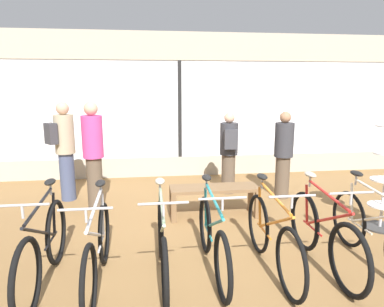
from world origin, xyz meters
The scene contains 14 objects.
ground_plane centered at (0.00, 0.00, 0.00)m, with size 24.00×24.00×0.00m, color olive.
shop_back_wall centered at (0.00, 3.79, 1.64)m, with size 12.00×0.08×3.20m.
bicycle_far_left centered at (-1.81, -0.48, 0.41)m, with size 0.46×1.77×1.06m.
bicycle_left centered at (-1.26, -0.55, 0.39)m, with size 0.46×1.78×1.04m.
bicycle_center_left centered at (-0.59, -0.49, 0.38)m, with size 0.46×1.71×1.03m.
bicycle_center centered at (-0.03, -0.42, 0.38)m, with size 0.46×1.73×1.03m.
bicycle_center_right centered at (0.63, -0.50, 0.40)m, with size 0.46×1.73×1.05m.
bicycle_right centered at (1.23, -0.51, 0.40)m, with size 0.46×1.74×1.05m.
bicycle_far_right centered at (1.84, -0.52, 0.40)m, with size 0.46×1.78×1.04m.
display_bench centered at (0.30, 1.21, 0.40)m, with size 1.40×0.44×0.49m.
customer_near_rack centered at (-1.63, 1.84, 0.96)m, with size 0.48×0.48×1.81m.
customer_by_window centered at (0.81, 2.36, 0.84)m, with size 0.37×0.50×1.56m.
customer_mid_floor centered at (1.73, 1.96, 0.84)m, with size 0.48×0.48×1.60m.
customer_near_bench centered at (-2.20, 2.33, 0.96)m, with size 0.55×0.53×1.78m.
Camera 1 is at (-0.71, -3.90, 2.07)m, focal length 32.00 mm.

